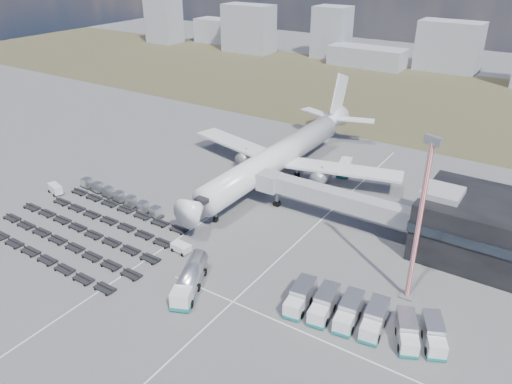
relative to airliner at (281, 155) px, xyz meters
The scene contains 15 objects.
ground 32.81m from the airliner, 90.00° to the right, with size 420.00×420.00×0.00m, color #565659.
grass_strip 77.80m from the airliner, 90.00° to the left, with size 420.00×90.00×0.01m, color #47452A.
lane_markings 31.41m from the airliner, 71.60° to the right, with size 47.12×110.00×0.01m.
jet_bridge 19.89m from the airliner, 36.93° to the right, with size 30.30×3.80×7.05m.
airliner is the anchor object (origin of this frame).
skyline 117.51m from the airliner, 84.98° to the left, with size 296.33×26.37×24.20m.
fuel_tanker 42.56m from the airliner, 77.73° to the right, with size 7.14×11.40×3.62m.
pushback_tug 34.83m from the airliner, 87.92° to the right, with size 3.32×1.87×1.49m, color silver.
utility_van 47.38m from the airliner, 136.99° to the right, with size 3.72×1.68×2.03m, color silver.
catering_truck 14.92m from the airliner, 40.61° to the left, with size 3.77×6.44×2.77m.
service_trucks_near 46.25m from the airliner, 49.85° to the right, with size 13.85×8.77×2.90m.
service_trucks_far 53.09m from the airliner, 39.60° to the right, with size 7.97×8.53×2.73m.
uld_row 34.77m from the airliner, 127.33° to the right, with size 23.78×3.32×1.84m.
baggage_dollies 43.27m from the airliner, 113.51° to the right, with size 36.18×20.98×0.81m.
floodlight_mast 45.11m from the airliner, 34.93° to the right, with size 2.37×1.92×24.81m.
Camera 1 is at (49.94, -53.83, 46.23)m, focal length 35.00 mm.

